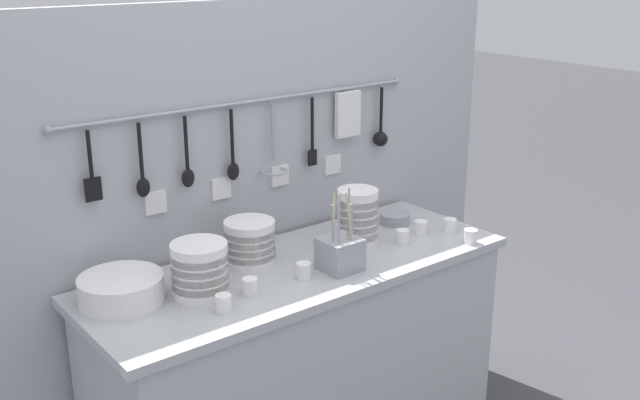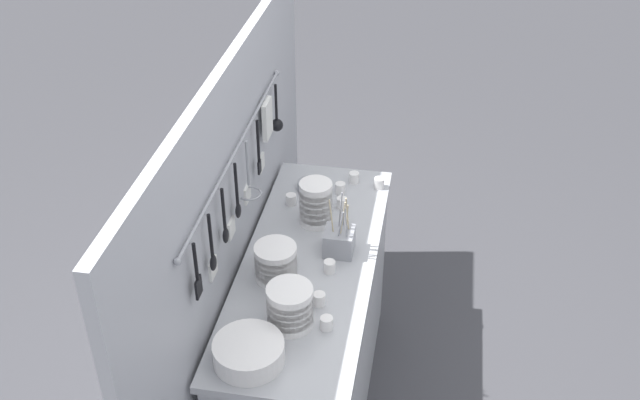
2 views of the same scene
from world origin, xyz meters
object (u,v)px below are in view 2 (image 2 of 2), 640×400
cup_front_left (340,188)px  cup_by_caddy (342,203)px  cup_beside_plates (319,299)px  bowl_stack_short_front (276,262)px  cup_mid_row (327,323)px  plate_stack (249,352)px  cup_edge_near (379,183)px  cup_centre (330,267)px  steel_mixing_bowl (310,185)px  bowl_stack_back_corner (316,203)px  cup_front_right (354,178)px  cup_edge_far (291,200)px  bowl_stack_nested_right (289,306)px  cutlery_caddy (339,241)px

cup_front_left → cup_by_caddy: bearing=-168.1°
cup_beside_plates → cup_by_caddy: bearing=1.1°
bowl_stack_short_front → cup_mid_row: bearing=-135.8°
bowl_stack_short_front → plate_stack: bearing=-179.2°
cup_front_left → cup_edge_near: bearing=-66.4°
cup_by_caddy → cup_beside_plates: same height
bowl_stack_short_front → cup_centre: size_ratio=3.27×
steel_mixing_bowl → cup_by_caddy: size_ratio=2.26×
cup_mid_row → cup_front_left: same height
cup_centre → bowl_stack_back_corner: bearing=19.4°
steel_mixing_bowl → cup_front_right: cup_front_right is taller
cup_mid_row → cup_edge_far: 0.78m
cup_front_left → cup_beside_plates: bearing=-177.2°
plate_stack → cup_front_right: 1.17m
cup_by_caddy → bowl_stack_short_front: bearing=160.5°
plate_stack → cup_mid_row: 0.30m
bowl_stack_nested_right → bowl_stack_short_front: size_ratio=1.02×
cup_mid_row → plate_stack: bearing=130.5°
bowl_stack_back_corner → cup_centre: (-0.31, -0.11, -0.07)m
cup_edge_far → cup_front_left: bearing=-57.7°
cup_beside_plates → cup_edge_far: bearing=20.8°
plate_stack → cup_centre: 0.54m
cutlery_caddy → cup_mid_row: cutlery_caddy is taller
bowl_stack_nested_right → cup_centre: bearing=-16.9°
bowl_stack_back_corner → bowl_stack_short_front: 0.39m
bowl_stack_short_front → plate_stack: 0.44m
cup_front_left → cup_beside_plates: 0.74m
cup_front_left → cup_centre: (-0.55, -0.04, 0.00)m
bowl_stack_nested_right → cup_front_left: bowl_stack_nested_right is taller
bowl_stack_nested_right → cutlery_caddy: (0.44, -0.11, -0.03)m
cup_edge_far → cup_centre: 0.49m
plate_stack → cutlery_caddy: cutlery_caddy is taller
plate_stack → cup_front_left: bearing=-8.0°
steel_mixing_bowl → cutlery_caddy: cutlery_caddy is taller
bowl_stack_short_front → steel_mixing_bowl: (0.62, -0.01, -0.05)m
bowl_stack_nested_right → cup_mid_row: size_ratio=3.32×
bowl_stack_nested_right → cup_edge_far: bearing=11.4°
bowl_stack_nested_right → cup_by_caddy: bearing=-5.7°
cutlery_caddy → cup_mid_row: (-0.44, -0.02, -0.03)m
plate_stack → cup_mid_row: (0.20, -0.23, -0.01)m
cup_centre → plate_stack: bearing=159.4°
cup_mid_row → cup_edge_far: bearing=21.0°
cup_front_left → cup_front_right: same height
plate_stack → cup_beside_plates: (0.31, -0.18, -0.01)m
plate_stack → cup_edge_near: (1.13, -0.31, -0.01)m
cup_centre → cup_front_right: size_ratio=1.00×
bowl_stack_nested_right → cup_mid_row: bowl_stack_nested_right is taller
cup_edge_near → cup_front_right: same height
bowl_stack_back_corner → cup_by_caddy: 0.17m
steel_mixing_bowl → cup_front_right: 0.21m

